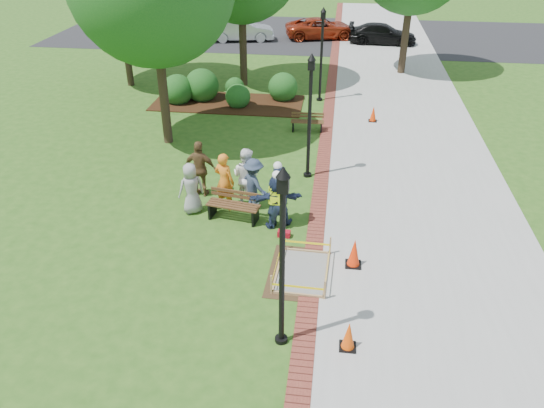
# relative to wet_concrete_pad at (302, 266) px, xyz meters

# --- Properties ---
(ground) EXTENTS (100.00, 100.00, 0.00)m
(ground) POSITION_rel_wet_concrete_pad_xyz_m (-1.51, 0.52, -0.23)
(ground) COLOR #285116
(ground) RESTS_ON ground
(sidewalk) EXTENTS (6.00, 60.00, 0.02)m
(sidewalk) POSITION_rel_wet_concrete_pad_xyz_m (3.49, 10.52, -0.22)
(sidewalk) COLOR #9E9E99
(sidewalk) RESTS_ON ground
(brick_edging) EXTENTS (0.50, 60.00, 0.03)m
(brick_edging) POSITION_rel_wet_concrete_pad_xyz_m (0.24, 10.52, -0.22)
(brick_edging) COLOR maroon
(brick_edging) RESTS_ON ground
(mulch_bed) EXTENTS (7.00, 3.00, 0.05)m
(mulch_bed) POSITION_rel_wet_concrete_pad_xyz_m (-4.51, 12.52, -0.21)
(mulch_bed) COLOR #381E0F
(mulch_bed) RESTS_ON ground
(parking_lot) EXTENTS (36.00, 12.00, 0.01)m
(parking_lot) POSITION_rel_wet_concrete_pad_xyz_m (-1.51, 27.52, -0.23)
(parking_lot) COLOR black
(parking_lot) RESTS_ON ground
(wet_concrete_pad) EXTENTS (1.78, 2.36, 0.55)m
(wet_concrete_pad) POSITION_rel_wet_concrete_pad_xyz_m (0.00, 0.00, 0.00)
(wet_concrete_pad) COLOR #47331E
(wet_concrete_pad) RESTS_ON ground
(bench_near) EXTENTS (1.66, 0.80, 0.86)m
(bench_near) POSITION_rel_wet_concrete_pad_xyz_m (-2.25, 2.38, 0.04)
(bench_near) COLOR brown
(bench_near) RESTS_ON ground
(bench_far) EXTENTS (1.36, 0.49, 0.73)m
(bench_far) POSITION_rel_wet_concrete_pad_xyz_m (-0.56, 9.63, -0.00)
(bench_far) COLOR brown
(bench_far) RESTS_ON ground
(cone_front) EXTENTS (0.36, 0.36, 0.72)m
(cone_front) POSITION_rel_wet_concrete_pad_xyz_m (1.19, -2.50, 0.11)
(cone_front) COLOR black
(cone_front) RESTS_ON ground
(cone_back) EXTENTS (0.42, 0.42, 0.82)m
(cone_back) POSITION_rel_wet_concrete_pad_xyz_m (1.31, 0.49, 0.16)
(cone_back) COLOR black
(cone_back) RESTS_ON ground
(cone_far) EXTENTS (0.35, 0.35, 0.69)m
(cone_far) POSITION_rel_wet_concrete_pad_xyz_m (2.17, 11.05, 0.10)
(cone_far) COLOR black
(cone_far) RESTS_ON ground
(toolbox) EXTENTS (0.37, 0.22, 0.18)m
(toolbox) POSITION_rel_wet_concrete_pad_xyz_m (-0.65, 1.63, -0.14)
(toolbox) COLOR maroon
(toolbox) RESTS_ON ground
(lamp_near) EXTENTS (0.28, 0.28, 4.26)m
(lamp_near) POSITION_rel_wet_concrete_pad_xyz_m (-0.26, -2.48, 2.25)
(lamp_near) COLOR black
(lamp_near) RESTS_ON ground
(lamp_mid) EXTENTS (0.28, 0.28, 4.26)m
(lamp_mid) POSITION_rel_wet_concrete_pad_xyz_m (-0.26, 5.52, 2.25)
(lamp_mid) COLOR black
(lamp_mid) RESTS_ON ground
(lamp_far) EXTENTS (0.28, 0.28, 4.26)m
(lamp_far) POSITION_rel_wet_concrete_pad_xyz_m (-0.26, 13.52, 2.25)
(lamp_far) COLOR black
(lamp_far) RESTS_ON ground
(shrub_a) EXTENTS (1.45, 1.45, 1.45)m
(shrub_a) POSITION_rel_wet_concrete_pad_xyz_m (-6.85, 12.33, -0.23)
(shrub_a) COLOR #154C19
(shrub_a) RESTS_ON ground
(shrub_b) EXTENTS (1.60, 1.60, 1.60)m
(shrub_b) POSITION_rel_wet_concrete_pad_xyz_m (-5.82, 12.91, -0.23)
(shrub_b) COLOR #154C19
(shrub_b) RESTS_ON ground
(shrub_c) EXTENTS (1.15, 1.15, 1.15)m
(shrub_c) POSITION_rel_wet_concrete_pad_xyz_m (-3.94, 12.14, -0.23)
(shrub_c) COLOR #154C19
(shrub_c) RESTS_ON ground
(shrub_d) EXTENTS (1.40, 1.40, 1.40)m
(shrub_d) POSITION_rel_wet_concrete_pad_xyz_m (-2.00, 13.40, -0.23)
(shrub_d) COLOR #154C19
(shrub_d) RESTS_ON ground
(shrub_e) EXTENTS (0.94, 0.94, 0.94)m
(shrub_e) POSITION_rel_wet_concrete_pad_xyz_m (-4.41, 13.76, -0.23)
(shrub_e) COLOR #154C19
(shrub_e) RESTS_ON ground
(casual_person_a) EXTENTS (0.61, 0.57, 1.62)m
(casual_person_a) POSITION_rel_wet_concrete_pad_xyz_m (-3.59, 2.65, 0.57)
(casual_person_a) COLOR gray
(casual_person_a) RESTS_ON ground
(casual_person_b) EXTENTS (0.69, 0.58, 1.86)m
(casual_person_b) POSITION_rel_wet_concrete_pad_xyz_m (-2.64, 3.00, 0.69)
(casual_person_b) COLOR orange
(casual_person_b) RESTS_ON ground
(casual_person_c) EXTENTS (0.70, 0.59, 1.86)m
(casual_person_c) POSITION_rel_wet_concrete_pad_xyz_m (-2.05, 3.43, 0.70)
(casual_person_c) COLOR white
(casual_person_c) RESTS_ON ground
(casual_person_d) EXTENTS (0.64, 0.45, 1.87)m
(casual_person_d) POSITION_rel_wet_concrete_pad_xyz_m (-3.57, 3.73, 0.70)
(casual_person_d) COLOR brown
(casual_person_d) RESTS_ON ground
(casual_person_e) EXTENTS (0.63, 0.61, 1.68)m
(casual_person_e) POSITION_rel_wet_concrete_pad_xyz_m (-1.75, 3.09, 0.60)
(casual_person_e) COLOR #2B374C
(casual_person_e) RESTS_ON ground
(hivis_worker_a) EXTENTS (0.61, 0.47, 1.83)m
(hivis_worker_a) POSITION_rel_wet_concrete_pad_xyz_m (-0.94, 2.14, 0.67)
(hivis_worker_a) COLOR #151938
(hivis_worker_a) RESTS_ON ground
(hivis_worker_b) EXTENTS (0.63, 0.52, 1.84)m
(hivis_worker_b) POSITION_rel_wet_concrete_pad_xyz_m (-0.88, 2.09, 0.68)
(hivis_worker_b) COLOR #1C2849
(hivis_worker_b) RESTS_ON ground
(hivis_worker_c) EXTENTS (0.62, 0.44, 1.99)m
(hivis_worker_c) POSITION_rel_wet_concrete_pad_xyz_m (-0.93, 2.39, 0.75)
(hivis_worker_c) COLOR #161B3B
(hivis_worker_c) RESTS_ON ground
(parked_car_a) EXTENTS (2.14, 4.65, 1.49)m
(parked_car_a) POSITION_rel_wet_concrete_pad_xyz_m (-10.47, 25.42, -0.23)
(parked_car_a) COLOR #29292C
(parked_car_a) RESTS_ON ground
(parked_car_b) EXTENTS (2.96, 5.02, 1.53)m
(parked_car_b) POSITION_rel_wet_concrete_pad_xyz_m (-6.07, 24.94, -0.23)
(parked_car_b) COLOR #BABAC0
(parked_car_b) RESTS_ON ground
(parked_car_c) EXTENTS (2.97, 4.83, 1.47)m
(parked_car_c) POSITION_rel_wet_concrete_pad_xyz_m (-0.82, 26.36, -0.23)
(parked_car_c) COLOR #9F2D14
(parked_car_c) RESTS_ON ground
(parked_car_d) EXTENTS (2.06, 4.35, 1.39)m
(parked_car_d) POSITION_rel_wet_concrete_pad_xyz_m (3.24, 25.33, -0.23)
(parked_car_d) COLOR black
(parked_car_d) RESTS_ON ground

